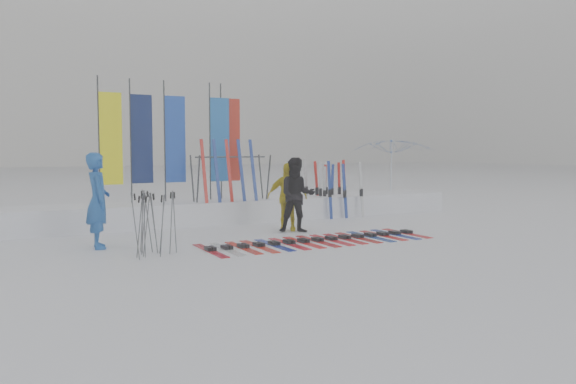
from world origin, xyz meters
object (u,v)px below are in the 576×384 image
person_blue (98,201)px  tent_canopy (393,173)px  ski_rack (231,172)px  person_black (297,195)px  ski_row (318,240)px  person_yellow (287,197)px

person_blue → tent_canopy: (9.87, 3.11, 0.25)m
tent_canopy → ski_rack: tent_canopy is taller
person_black → ski_row: size_ratio=0.35×
person_yellow → tent_canopy: (5.37, 2.68, 0.38)m
ski_rack → person_black: bearing=-72.6°
person_yellow → ski_row: (-0.19, -1.78, -0.79)m
person_yellow → ski_row: size_ratio=0.33×
person_black → ski_row: bearing=-76.8°
person_black → person_blue: bearing=-156.4°
person_yellow → ski_rack: size_ratio=0.81×
person_black → ski_rack: size_ratio=0.88×
person_black → tent_canopy: bearing=53.3°
person_yellow → tent_canopy: 6.02m
person_black → ski_row: person_black is taller
person_black → ski_row: (-0.25, -1.38, -0.86)m
ski_row → ski_rack: (-0.49, 3.73, 1.35)m
person_black → tent_canopy: 6.15m
person_blue → ski_row: bearing=-105.2°
tent_canopy → ski_rack: (-6.05, -0.74, 0.17)m
person_blue → tent_canopy: 10.35m
person_blue → ski_row: size_ratio=0.38×
person_blue → tent_canopy: bearing=-70.3°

